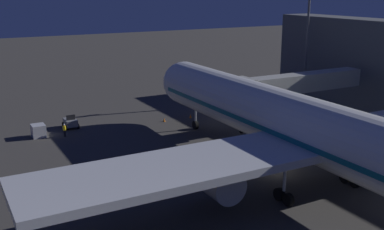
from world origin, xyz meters
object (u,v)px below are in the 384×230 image
Objects in this scene: traffic_cone_nose_starboard at (164,120)px; jet_bridge at (287,84)px; apron_floodlight_mast at (307,38)px; baggage_container_near_belt at (38,131)px; airliner_at_gate at (328,137)px; ground_crew_by_belt_loader at (64,130)px; traffic_cone_nose_port at (190,116)px; baggage_tug_spare at (70,122)px.

jet_bridge is at bearing 144.54° from traffic_cone_nose_starboard.
apron_floodlight_mast reaches higher than baggage_container_near_belt.
airliner_at_gate is at bearing 94.14° from traffic_cone_nose_starboard.
airliner_at_gate is 37.77m from baggage_container_near_belt.
traffic_cone_nose_port is at bearing -179.28° from ground_crew_by_belt_loader.
jet_bridge is at bearing -120.80° from airliner_at_gate.
airliner_at_gate is 30.97m from traffic_cone_nose_starboard.
baggage_container_near_belt is 3.44× the size of traffic_cone_nose_starboard.
ground_crew_by_belt_loader is (-3.02, 1.60, 0.15)m from baggage_container_near_belt.
airliner_at_gate is 116.25× the size of traffic_cone_nose_port.
jet_bridge is 15.26m from traffic_cone_nose_port.
baggage_tug_spare is 4.08m from ground_crew_by_belt_loader.
baggage_container_near_belt is at bearing -4.41° from traffic_cone_nose_starboard.
apron_floodlight_mast is 43.47m from ground_crew_by_belt_loader.
jet_bridge is (-12.06, -20.23, 0.12)m from airliner_at_gate.
traffic_cone_nose_starboard is (-12.88, 3.44, -0.51)m from baggage_tug_spare.
baggage_container_near_belt is (19.84, -31.74, -5.04)m from airliner_at_gate.
airliner_at_gate is 37.38m from baggage_tug_spare.
traffic_cone_nose_port is 4.40m from traffic_cone_nose_starboard.
jet_bridge is 18.24m from apron_floodlight_mast.
airliner_at_gate is at bearing 59.20° from jet_bridge.
baggage_container_near_belt is (31.90, -11.51, -5.16)m from jet_bridge.
baggage_tug_spare reaches higher than baggage_container_near_belt.
ground_crew_by_belt_loader is at bearing 152.13° from baggage_container_near_belt.
baggage_tug_spare is 4.68× the size of traffic_cone_nose_starboard.
airliner_at_gate is 36.04× the size of ground_crew_by_belt_loader.
ground_crew_by_belt_loader is (42.32, 1.44, -9.83)m from apron_floodlight_mast.
traffic_cone_nose_starboard is (2.20, -30.38, -5.60)m from airliner_at_gate.
baggage_tug_spare is (15.08, -33.83, -5.09)m from airliner_at_gate.
apron_floodlight_mast reaches higher than baggage_tug_spare.
baggage_tug_spare is at bearing -115.25° from ground_crew_by_belt_loader.
airliner_at_gate is 33.76× the size of baggage_container_near_belt.
jet_bridge is 30.80m from baggage_tug_spare.
apron_floodlight_mast reaches higher than jet_bridge.
baggage_container_near_belt is (4.76, 2.08, 0.05)m from baggage_tug_spare.
ground_crew_by_belt_loader is (1.74, 3.68, 0.20)m from baggage_tug_spare.
baggage_tug_spare is 1.45× the size of ground_crew_by_belt_loader.
traffic_cone_nose_port is (-17.28, 3.44, -0.51)m from baggage_tug_spare.
ground_crew_by_belt_loader is at bearing 0.72° from traffic_cone_nose_port.
jet_bridge is at bearing 160.15° from baggage_container_near_belt.
apron_floodlight_mast is at bearing -177.05° from traffic_cone_nose_port.
apron_floodlight_mast is at bearing 179.80° from baggage_container_near_belt.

